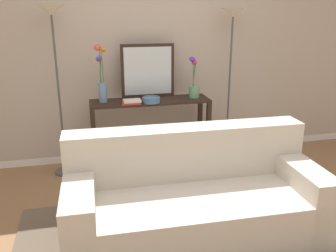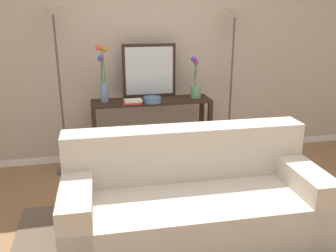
{
  "view_description": "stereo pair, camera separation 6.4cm",
  "coord_description": "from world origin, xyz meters",
  "px_view_note": "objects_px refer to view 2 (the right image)",
  "views": [
    {
      "loc": [
        -0.8,
        -2.48,
        1.84
      ],
      "look_at": [
        -0.04,
        0.79,
        0.75
      ],
      "focal_mm": 38.52,
      "sensor_mm": 36.0,
      "label": 1
    },
    {
      "loc": [
        -0.74,
        -2.49,
        1.84
      ],
      "look_at": [
        -0.04,
        0.79,
        0.75
      ],
      "focal_mm": 38.52,
      "sensor_mm": 36.0,
      "label": 2
    }
  ],
  "objects_px": {
    "floor_lamp_left": "(56,45)",
    "vase_short_flowers": "(195,85)",
    "console_table": "(152,121)",
    "book_stack": "(133,102)",
    "floor_lamp_right": "(233,43)",
    "fruit_bowl": "(152,99)",
    "wall_mirror": "(149,71)",
    "couch": "(192,200)",
    "book_row_under_console": "(118,164)",
    "vase_tall_flowers": "(103,77)"
  },
  "relations": [
    {
      "from": "floor_lamp_left",
      "to": "vase_short_flowers",
      "type": "distance_m",
      "value": 1.63
    },
    {
      "from": "console_table",
      "to": "book_stack",
      "type": "bearing_deg",
      "value": -152.24
    },
    {
      "from": "floor_lamp_right",
      "to": "vase_short_flowers",
      "type": "distance_m",
      "value": 0.66
    },
    {
      "from": "book_stack",
      "to": "floor_lamp_right",
      "type": "bearing_deg",
      "value": 7.72
    },
    {
      "from": "floor_lamp_left",
      "to": "book_stack",
      "type": "xyz_separation_m",
      "value": [
        0.79,
        -0.17,
        -0.63
      ]
    },
    {
      "from": "floor_lamp_left",
      "to": "fruit_bowl",
      "type": "distance_m",
      "value": 1.19
    },
    {
      "from": "wall_mirror",
      "to": "fruit_bowl",
      "type": "xyz_separation_m",
      "value": [
        -0.02,
        -0.28,
        -0.28
      ]
    },
    {
      "from": "console_table",
      "to": "fruit_bowl",
      "type": "bearing_deg",
      "value": -94.2
    },
    {
      "from": "floor_lamp_left",
      "to": "couch",
      "type": "bearing_deg",
      "value": -53.43
    },
    {
      "from": "vase_short_flowers",
      "to": "book_row_under_console",
      "type": "relative_size",
      "value": 1.56
    },
    {
      "from": "wall_mirror",
      "to": "book_stack",
      "type": "xyz_separation_m",
      "value": [
        -0.24,
        -0.28,
        -0.29
      ]
    },
    {
      "from": "console_table",
      "to": "vase_short_flowers",
      "type": "height_order",
      "value": "vase_short_flowers"
    },
    {
      "from": "floor_lamp_left",
      "to": "wall_mirror",
      "type": "distance_m",
      "value": 1.08
    },
    {
      "from": "console_table",
      "to": "vase_short_flowers",
      "type": "relative_size",
      "value": 2.85
    },
    {
      "from": "floor_lamp_right",
      "to": "floor_lamp_left",
      "type": "bearing_deg",
      "value": 180.0
    },
    {
      "from": "floor_lamp_left",
      "to": "vase_short_flowers",
      "type": "relative_size",
      "value": 3.86
    },
    {
      "from": "floor_lamp_right",
      "to": "vase_tall_flowers",
      "type": "height_order",
      "value": "floor_lamp_right"
    },
    {
      "from": "vase_tall_flowers",
      "to": "vase_short_flowers",
      "type": "distance_m",
      "value": 1.09
    },
    {
      "from": "floor_lamp_right",
      "to": "book_stack",
      "type": "height_order",
      "value": "floor_lamp_right"
    },
    {
      "from": "floor_lamp_right",
      "to": "wall_mirror",
      "type": "height_order",
      "value": "floor_lamp_right"
    },
    {
      "from": "fruit_bowl",
      "to": "book_row_under_console",
      "type": "distance_m",
      "value": 0.92
    },
    {
      "from": "fruit_bowl",
      "to": "vase_short_flowers",
      "type": "bearing_deg",
      "value": 13.47
    },
    {
      "from": "vase_tall_flowers",
      "to": "couch",
      "type": "bearing_deg",
      "value": -66.67
    },
    {
      "from": "fruit_bowl",
      "to": "book_row_under_console",
      "type": "relative_size",
      "value": 0.64
    },
    {
      "from": "book_stack",
      "to": "book_row_under_console",
      "type": "height_order",
      "value": "book_stack"
    },
    {
      "from": "vase_tall_flowers",
      "to": "book_stack",
      "type": "bearing_deg",
      "value": -25.76
    },
    {
      "from": "console_table",
      "to": "vase_short_flowers",
      "type": "xyz_separation_m",
      "value": [
        0.53,
        0.01,
        0.41
      ]
    },
    {
      "from": "couch",
      "to": "wall_mirror",
      "type": "relative_size",
      "value": 3.33
    },
    {
      "from": "console_table",
      "to": "book_stack",
      "type": "xyz_separation_m",
      "value": [
        -0.23,
        -0.12,
        0.28
      ]
    },
    {
      "from": "wall_mirror",
      "to": "book_stack",
      "type": "distance_m",
      "value": 0.47
    },
    {
      "from": "floor_lamp_right",
      "to": "book_row_under_console",
      "type": "height_order",
      "value": "floor_lamp_right"
    },
    {
      "from": "couch",
      "to": "floor_lamp_right",
      "type": "distance_m",
      "value": 2.09
    },
    {
      "from": "vase_tall_flowers",
      "to": "fruit_bowl",
      "type": "xyz_separation_m",
      "value": [
        0.54,
        -0.15,
        -0.25
      ]
    },
    {
      "from": "wall_mirror",
      "to": "floor_lamp_left",
      "type": "bearing_deg",
      "value": -173.71
    },
    {
      "from": "fruit_bowl",
      "to": "book_stack",
      "type": "distance_m",
      "value": 0.22
    },
    {
      "from": "console_table",
      "to": "vase_tall_flowers",
      "type": "height_order",
      "value": "vase_tall_flowers"
    },
    {
      "from": "couch",
      "to": "book_row_under_console",
      "type": "relative_size",
      "value": 6.74
    },
    {
      "from": "console_table",
      "to": "book_row_under_console",
      "type": "distance_m",
      "value": 0.67
    },
    {
      "from": "book_row_under_console",
      "to": "floor_lamp_right",
      "type": "bearing_deg",
      "value": 1.82
    },
    {
      "from": "fruit_bowl",
      "to": "console_table",
      "type": "bearing_deg",
      "value": 85.8
    },
    {
      "from": "book_stack",
      "to": "wall_mirror",
      "type": "bearing_deg",
      "value": 49.58
    },
    {
      "from": "floor_lamp_right",
      "to": "couch",
      "type": "bearing_deg",
      "value": -121.07
    },
    {
      "from": "couch",
      "to": "floor_lamp_left",
      "type": "height_order",
      "value": "floor_lamp_left"
    },
    {
      "from": "couch",
      "to": "vase_short_flowers",
      "type": "height_order",
      "value": "vase_short_flowers"
    },
    {
      "from": "console_table",
      "to": "book_row_under_console",
      "type": "height_order",
      "value": "console_table"
    },
    {
      "from": "vase_tall_flowers",
      "to": "fruit_bowl",
      "type": "relative_size",
      "value": 3.2
    },
    {
      "from": "couch",
      "to": "floor_lamp_left",
      "type": "bearing_deg",
      "value": 126.57
    },
    {
      "from": "console_table",
      "to": "floor_lamp_right",
      "type": "bearing_deg",
      "value": 2.58
    },
    {
      "from": "floor_lamp_left",
      "to": "vase_short_flowers",
      "type": "xyz_separation_m",
      "value": [
        1.55,
        -0.03,
        -0.49
      ]
    },
    {
      "from": "wall_mirror",
      "to": "fruit_bowl",
      "type": "height_order",
      "value": "wall_mirror"
    }
  ]
}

